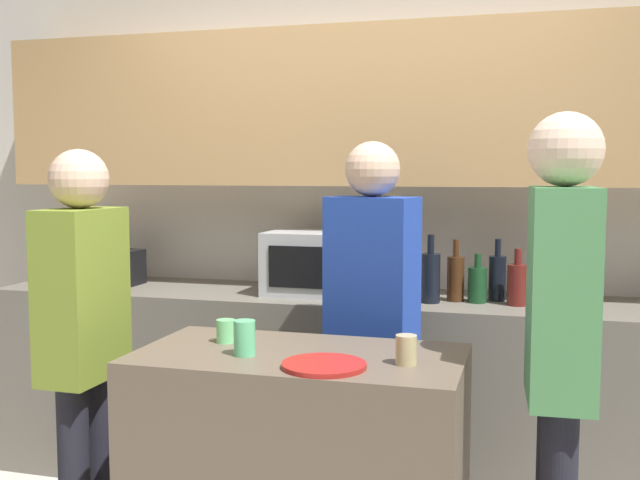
# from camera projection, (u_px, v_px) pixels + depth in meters

# --- Properties ---
(back_wall) EXTENTS (6.40, 0.40, 2.70)m
(back_wall) POSITION_uv_depth(u_px,v_px,m) (371.00, 168.00, 3.73)
(back_wall) COLOR silver
(back_wall) RESTS_ON ground_plane
(back_counter) EXTENTS (3.60, 0.62, 0.93)m
(back_counter) POSITION_uv_depth(u_px,v_px,m) (358.00, 392.00, 3.57)
(back_counter) COLOR #6B665B
(back_counter) RESTS_ON ground_plane
(microwave) EXTENTS (0.52, 0.39, 0.30)m
(microwave) POSITION_uv_depth(u_px,v_px,m) (323.00, 263.00, 3.58)
(microwave) COLOR #B7BABC
(microwave) RESTS_ON back_counter
(toaster) EXTENTS (0.26, 0.16, 0.18)m
(toaster) POSITION_uv_depth(u_px,v_px,m) (117.00, 267.00, 3.89)
(toaster) COLOR black
(toaster) RESTS_ON back_counter
(bottle_0) EXTENTS (0.07, 0.07, 0.23)m
(bottle_0) POSITION_uv_depth(u_px,v_px,m) (419.00, 278.00, 3.51)
(bottle_0) COLOR maroon
(bottle_0) RESTS_ON back_counter
(bottle_1) EXTENTS (0.09, 0.09, 0.31)m
(bottle_1) POSITION_uv_depth(u_px,v_px,m) (430.00, 277.00, 3.34)
(bottle_1) COLOR black
(bottle_1) RESTS_ON back_counter
(bottle_2) EXTENTS (0.08, 0.08, 0.28)m
(bottle_2) POSITION_uv_depth(u_px,v_px,m) (456.00, 278.00, 3.38)
(bottle_2) COLOR #472814
(bottle_2) RESTS_ON back_counter
(bottle_3) EXTENTS (0.08, 0.08, 0.22)m
(bottle_3) POSITION_uv_depth(u_px,v_px,m) (477.00, 284.00, 3.34)
(bottle_3) COLOR #194723
(bottle_3) RESTS_ON back_counter
(bottle_4) EXTENTS (0.08, 0.08, 0.28)m
(bottle_4) POSITION_uv_depth(u_px,v_px,m) (497.00, 277.00, 3.39)
(bottle_4) COLOR black
(bottle_4) RESTS_ON back_counter
(bottle_5) EXTENTS (0.09, 0.09, 0.25)m
(bottle_5) POSITION_uv_depth(u_px,v_px,m) (517.00, 284.00, 3.27)
(bottle_5) COLOR maroon
(bottle_5) RESTS_ON back_counter
(bottle_6) EXTENTS (0.07, 0.07, 0.32)m
(bottle_6) POSITION_uv_depth(u_px,v_px,m) (538.00, 276.00, 3.34)
(bottle_6) COLOR maroon
(bottle_6) RESTS_ON back_counter
(plate_on_island) EXTENTS (0.26, 0.26, 0.01)m
(plate_on_island) POSITION_uv_depth(u_px,v_px,m) (324.00, 365.00, 2.27)
(plate_on_island) COLOR red
(plate_on_island) RESTS_ON kitchen_island
(cup_0) EXTENTS (0.07, 0.07, 0.11)m
(cup_0) POSITION_uv_depth(u_px,v_px,m) (245.00, 338.00, 2.42)
(cup_0) COLOR #65DC95
(cup_0) RESTS_ON kitchen_island
(cup_1) EXTENTS (0.07, 0.07, 0.09)m
(cup_1) POSITION_uv_depth(u_px,v_px,m) (406.00, 350.00, 2.30)
(cup_1) COLOR #C8B581
(cup_1) RESTS_ON kitchen_island
(cup_2) EXTENTS (0.06, 0.06, 0.08)m
(cup_2) POSITION_uv_depth(u_px,v_px,m) (226.00, 331.00, 2.60)
(cup_2) COLOR #7EE68F
(cup_2) RESTS_ON kitchen_island
(person_left) EXTENTS (0.21, 0.34, 1.60)m
(person_left) POSITION_uv_depth(u_px,v_px,m) (83.00, 332.00, 2.69)
(person_left) COLOR black
(person_left) RESTS_ON ground_plane
(person_center) EXTENTS (0.22, 0.35, 1.70)m
(person_center) POSITION_uv_depth(u_px,v_px,m) (560.00, 339.00, 2.27)
(person_center) COLOR black
(person_center) RESTS_ON ground_plane
(person_right) EXTENTS (0.37, 0.26, 1.64)m
(person_right) POSITION_uv_depth(u_px,v_px,m) (372.00, 311.00, 2.95)
(person_right) COLOR black
(person_right) RESTS_ON ground_plane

